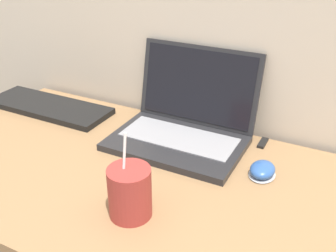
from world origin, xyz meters
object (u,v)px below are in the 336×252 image
at_px(drink_cup, 130,192).
at_px(computer_mouse, 262,170).
at_px(usb_stick, 263,143).
at_px(laptop, 184,122).
at_px(external_keyboard, 49,107).

relative_size(drink_cup, computer_mouse, 2.32).
distance_m(computer_mouse, usb_stick, 0.17).
height_order(laptop, usb_stick, laptop).
height_order(laptop, external_keyboard, laptop).
xyz_separation_m(drink_cup, external_keyboard, (-0.55, 0.34, -0.05)).
xyz_separation_m(external_keyboard, usb_stick, (0.73, 0.10, -0.01)).
bearing_deg(drink_cup, external_keyboard, 148.23).
bearing_deg(usb_stick, drink_cup, -112.20).
relative_size(computer_mouse, usb_stick, 1.44).
height_order(external_keyboard, usb_stick, external_keyboard).
bearing_deg(external_keyboard, computer_mouse, -4.26).
distance_m(drink_cup, computer_mouse, 0.36).
height_order(drink_cup, usb_stick, drink_cup).
relative_size(laptop, drink_cup, 1.92).
xyz_separation_m(laptop, computer_mouse, (0.26, -0.09, -0.04)).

